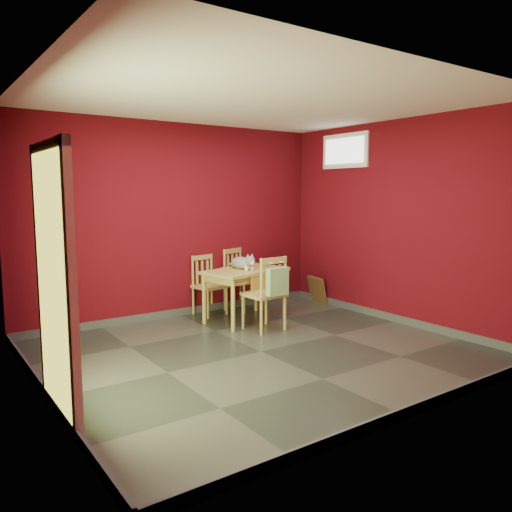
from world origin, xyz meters
TOP-DOWN VIEW (x-y plane):
  - ground at (0.00, 0.00)m, footprint 4.50×4.50m
  - room_shell at (0.00, 0.00)m, footprint 4.50×4.50m
  - doorway at (-2.23, -0.40)m, footprint 0.06×1.01m
  - window at (2.23, 1.00)m, footprint 0.05×0.90m
  - outlet_plate at (1.60, 1.99)m, footprint 0.08×0.02m
  - dining_table at (0.62, 1.23)m, footprint 1.25×0.88m
  - table_runner at (0.62, 1.12)m, footprint 0.44×0.71m
  - chair_far_left at (0.38, 1.84)m, footprint 0.45×0.45m
  - chair_far_right at (0.91, 1.82)m, footprint 0.54×0.54m
  - chair_near at (0.56, 0.66)m, footprint 0.46×0.46m
  - tote_bag at (0.56, 0.44)m, footprint 0.29×0.18m
  - cat at (0.59, 1.27)m, footprint 0.32×0.51m
  - picture_frame at (2.19, 1.51)m, footprint 0.20×0.43m

SIDE VIEW (x-z plane):
  - ground at x=0.00m, z-range 0.00..0.00m
  - room_shell at x=0.00m, z-range -2.20..2.30m
  - picture_frame at x=2.19m, z-range 0.00..0.41m
  - outlet_plate at x=1.60m, z-range 0.24..0.36m
  - chair_far_left at x=0.38m, z-range 0.01..0.86m
  - chair_far_right at x=0.91m, z-range 0.01..0.92m
  - chair_near at x=0.56m, z-range 0.01..0.97m
  - dining_table at x=0.62m, z-range 0.27..0.97m
  - table_runner at x=0.62m, z-range 0.49..0.82m
  - tote_bag at x=0.56m, z-range 0.46..0.87m
  - cat at x=0.59m, z-range 0.71..0.94m
  - doorway at x=-2.23m, z-range 0.06..2.19m
  - window at x=2.23m, z-range 2.10..2.60m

